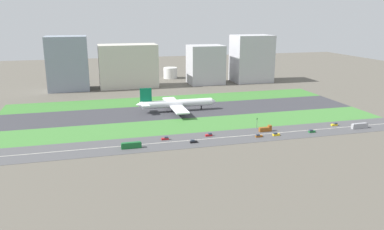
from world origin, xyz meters
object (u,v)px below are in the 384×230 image
truck_0 (266,129)px  bus_1 (360,126)px  office_tower (206,65)px  fuel_tank_west (170,73)px  bus_0 (131,145)px  cargo_warehouse (251,59)px  car_5 (165,138)px  hangar_building (128,66)px  terminal_building (68,63)px  traffic_light (257,122)px  car_2 (312,131)px  car_1 (259,136)px  car_3 (276,134)px  car_0 (193,141)px  car_6 (335,124)px  airliner (175,104)px  car_4 (209,135)px

truck_0 → bus_1: (64.29, -10.00, 0.15)m
office_tower → fuel_tank_west: size_ratio=2.57×
bus_0 → cargo_warehouse: size_ratio=0.22×
car_5 → hangar_building: hangar_building is taller
terminal_building → fuel_tank_west: (113.91, 45.00, -20.47)m
bus_0 → traffic_light: (86.26, 17.99, 2.47)m
bus_0 → office_tower: (102.87, 192.00, 19.13)m
car_2 → office_tower: 193.55m
car_1 → traffic_light: traffic_light is taller
car_3 → hangar_building: size_ratio=0.07×
car_0 → car_5: (-15.12, 10.00, 0.00)m
car_2 → bus_1: 36.34m
car_6 → car_3: bearing=-168.6°
car_1 → car_5: same height
car_5 → hangar_building: size_ratio=0.07×
truck_0 → hangar_building: (-70.35, 182.00, 20.60)m
airliner → car_6: airliner is taller
office_tower → fuel_tank_west: bearing=124.0°
car_4 → office_tower: size_ratio=0.11×
truck_0 → car_2: size_ratio=1.91×
truck_0 → car_6: 52.03m
cargo_warehouse → terminal_building: bearing=180.0°
fuel_tank_west → car_1: bearing=-88.3°
terminal_building → cargo_warehouse: 198.40m
bus_1 → cargo_warehouse: size_ratio=0.22×
office_tower → bus_0: bearing=-118.2°
car_3 → traffic_light: traffic_light is taller
car_0 → truck_0: size_ratio=0.52×
bus_1 → cargo_warehouse: bearing=-91.1°
car_0 → car_4: same height
car_5 → terminal_building: terminal_building is taller
car_3 → terminal_building: size_ratio=0.08×
traffic_light → car_0: bearing=-159.9°
car_2 → bus_1: bus_1 is taller
car_5 → car_4: bearing=0.0°
car_1 → car_6: 62.36m
truck_0 → office_tower: (13.95, 182.00, 19.28)m
bus_1 → hangar_building: 235.39m
hangar_building → fuel_tank_west: bearing=39.8°
truck_0 → traffic_light: traffic_light is taller
truck_0 → office_tower: 183.55m
bus_0 → car_3: size_ratio=2.64×
car_0 → car_5: 18.12m
airliner → terminal_building: bearing=126.6°
bus_1 → terminal_building: terminal_building is taller
airliner → car_3: 91.69m
truck_0 → car_4: (-38.91, 0.00, -0.75)m
airliner → cargo_warehouse: (113.59, 114.00, 19.78)m
bus_0 → truck_0: 89.48m
car_2 → car_6: 26.06m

